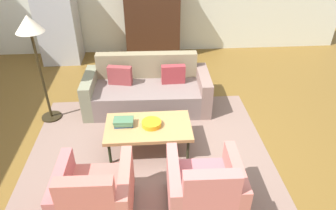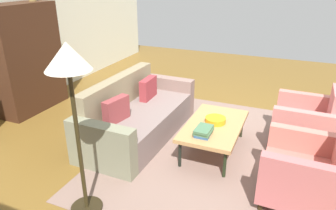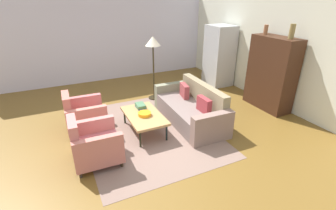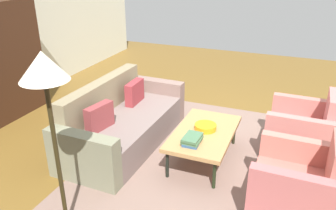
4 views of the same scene
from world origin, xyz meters
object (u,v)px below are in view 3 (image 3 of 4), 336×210
vase_tall (266,29)px  armchair_right (93,145)px  book_stack (141,106)px  cabinet (271,74)px  couch (192,109)px  armchair_left (83,116)px  vase_round (292,31)px  refrigerator (219,56)px  coffee_table (144,116)px  fruit_bowl (145,114)px  floor_lamp (153,47)px

vase_tall → armchair_right: bearing=-79.5°
book_stack → cabinet: 3.36m
couch → armchair_left: bearing=77.1°
book_stack → vase_round: (0.86, 3.28, 1.51)m
vase_tall → refrigerator: (-1.63, -0.10, -0.99)m
coffee_table → refrigerator: (-1.86, 3.23, 0.56)m
book_stack → vase_tall: bearing=88.1°
armchair_left → fruit_bowl: 1.34m
fruit_bowl → refrigerator: (-1.91, 3.23, 0.49)m
cabinet → book_stack: bearing=-98.8°
armchair_right → coffee_table: bearing=118.4°
armchair_right → vase_tall: 4.83m
refrigerator → floor_lamp: size_ratio=1.08×
coffee_table → floor_lamp: (-1.61, 0.89, 1.08)m
vase_round → fruit_bowl: bearing=-98.0°
floor_lamp → book_stack: bearing=-33.6°
armchair_right → refrigerator: bearing=120.5°
floor_lamp → vase_round: bearing=48.9°
book_stack → refrigerator: refrigerator is taller
floor_lamp → armchair_left: bearing=-63.9°
cabinet → refrigerator: bearing=-177.1°
armchair_left → coffee_table: bearing=64.1°
book_stack → coffee_table: bearing=-8.0°
coffee_table → fruit_bowl: fruit_bowl is taller
fruit_bowl → book_stack: bearing=173.0°
coffee_table → armchair_left: (-0.60, -1.17, -0.02)m
armchair_right → fruit_bowl: (-0.55, 1.17, 0.09)m
cabinet → floor_lamp: cabinet is taller
fruit_bowl → vase_tall: 3.65m
vase_tall → vase_round: bearing=0.0°
coffee_table → cabinet: size_ratio=0.67×
coffee_table → armchair_left: 1.31m
book_stack → floor_lamp: (-1.27, 0.84, 0.99)m
armchair_left → fruit_bowl: bearing=62.3°
vase_tall → coffee_table: bearing=-86.0°
book_stack → floor_lamp: bearing=146.4°
book_stack → floor_lamp: floor_lamp is taller
armchair_right → floor_lamp: floor_lamp is taller
armchair_right → vase_round: size_ratio=2.72×
fruit_bowl → vase_tall: bearing=94.8°
coffee_table → refrigerator: refrigerator is taller
armchair_left → floor_lamp: floor_lamp is taller
couch → floor_lamp: bearing=11.9°
vase_round → vase_tall: bearing=180.0°
coffee_table → book_stack: size_ratio=4.25×
couch → fruit_bowl: bearing=93.7°
armchair_left → refrigerator: size_ratio=0.48×
coffee_table → armchair_right: (0.60, -1.17, -0.02)m
armchair_right → fruit_bowl: size_ratio=3.24×
armchair_left → fruit_bowl: size_ratio=3.24×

